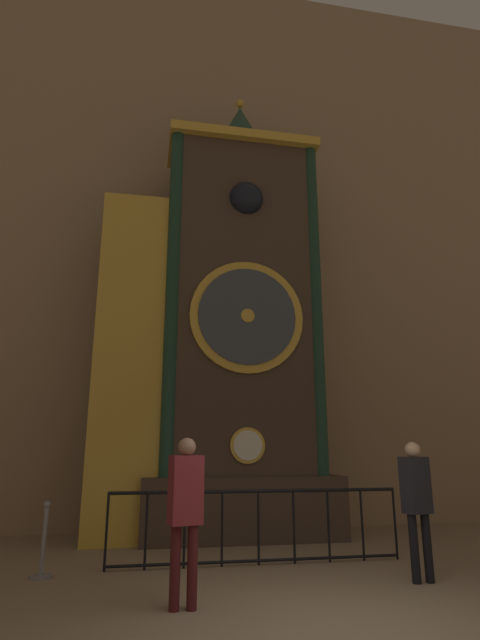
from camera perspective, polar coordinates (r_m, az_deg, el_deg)
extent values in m
cube|color=#997A5B|center=(12.59, -1.29, 11.27)|extent=(24.00, 0.30, 14.20)
cube|color=#423328|center=(10.11, 0.00, -20.52)|extent=(3.75, 1.61, 1.13)
cube|color=#423328|center=(10.53, 0.00, 2.36)|extent=(3.00, 1.40, 7.10)
cube|color=gold|center=(11.92, 0.10, 18.56)|extent=(3.24, 1.54, 0.20)
cylinder|color=gold|center=(9.34, 0.87, -14.13)|extent=(0.64, 0.05, 0.64)
cylinder|color=silver|center=(9.32, 0.91, -14.13)|extent=(0.53, 0.03, 0.53)
cylinder|color=gold|center=(9.68, 0.81, 0.41)|extent=(2.24, 0.07, 2.24)
cylinder|color=#3D424C|center=(9.64, 0.87, 0.47)|extent=(1.93, 0.04, 1.93)
cylinder|color=gold|center=(9.62, 0.89, 0.51)|extent=(0.27, 0.03, 0.27)
cube|color=black|center=(11.09, 0.21, 12.54)|extent=(0.91, 0.42, 0.91)
sphere|color=black|center=(10.72, 0.66, 13.57)|extent=(0.73, 0.73, 0.73)
cylinder|color=#193828|center=(9.78, -7.67, 3.86)|extent=(0.27, 0.27, 7.10)
cylinder|color=#193828|center=(10.32, 8.56, 2.89)|extent=(0.27, 0.27, 7.10)
cylinder|color=gold|center=(12.15, 0.00, 19.28)|extent=(0.91, 0.91, 0.30)
cone|color=#1C3D2C|center=(12.49, 0.00, 21.51)|extent=(0.86, 0.86, 0.87)
sphere|color=gold|center=(12.82, 0.00, 23.51)|extent=(0.20, 0.20, 0.20)
cube|color=#4C3828|center=(10.08, -12.39, -4.66)|extent=(1.27, 1.19, 6.57)
cube|color=gold|center=(9.48, -12.47, -4.03)|extent=(1.34, 0.06, 6.57)
cylinder|color=black|center=(7.67, -15.02, -22.27)|extent=(0.04, 0.04, 1.03)
cylinder|color=black|center=(7.66, -10.69, -22.51)|extent=(0.04, 0.04, 1.03)
cylinder|color=black|center=(7.69, -6.36, -22.64)|extent=(0.04, 0.04, 1.03)
cylinder|color=black|center=(7.75, -2.07, -22.65)|extent=(0.04, 0.04, 1.03)
cylinder|color=black|center=(7.85, 2.12, -22.54)|extent=(0.04, 0.04, 1.03)
cylinder|color=black|center=(7.99, 6.18, -22.34)|extent=(0.04, 0.04, 1.03)
cylinder|color=black|center=(8.16, 10.08, -22.05)|extent=(0.04, 0.04, 1.03)
cylinder|color=black|center=(8.36, 13.79, -21.69)|extent=(0.04, 0.04, 1.03)
cylinder|color=black|center=(8.59, 17.29, -21.27)|extent=(0.04, 0.04, 1.03)
cylinder|color=black|center=(7.80, 2.09, -18.96)|extent=(4.29, 0.05, 0.05)
cylinder|color=black|center=(7.93, 2.16, -25.79)|extent=(4.29, 0.04, 0.04)
cylinder|color=#461518|center=(5.81, -7.43, -26.22)|extent=(0.11, 0.11, 0.82)
cylinder|color=#461518|center=(5.83, -5.46, -26.24)|extent=(0.11, 0.11, 0.82)
cube|color=maroon|center=(5.71, -6.21, -18.69)|extent=(0.38, 0.30, 0.71)
sphere|color=#8C664C|center=(5.70, -6.09, -14.24)|extent=(0.20, 0.20, 0.20)
cylinder|color=black|center=(7.19, 19.29, -23.38)|extent=(0.11, 0.11, 0.81)
cylinder|color=black|center=(7.28, 20.62, -23.16)|extent=(0.11, 0.11, 0.81)
cube|color=black|center=(7.15, 19.41, -17.34)|extent=(0.39, 0.31, 0.70)
sphere|color=tan|center=(7.14, 19.10, -13.84)|extent=(0.20, 0.20, 0.20)
cylinder|color=gray|center=(7.64, -21.85, -25.57)|extent=(0.28, 0.28, 0.04)
cylinder|color=gray|center=(7.57, -21.53, -22.55)|extent=(0.06, 0.06, 0.85)
sphere|color=gray|center=(7.51, -21.18, -19.07)|extent=(0.09, 0.09, 0.09)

